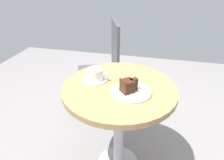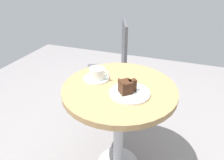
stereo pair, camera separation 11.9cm
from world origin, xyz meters
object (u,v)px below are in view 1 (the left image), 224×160
coffee_cup (96,74)px  napkin (128,90)px  cake_plate (131,92)px  cake_slice (128,86)px  cafe_chair (107,63)px  fork (139,93)px  teaspoon (91,75)px  saucer (95,79)px

coffee_cup → napkin: (0.22, -0.07, -0.04)m
coffee_cup → cake_plate: coffee_cup is taller
cake_slice → cafe_chair: (-0.32, 0.75, -0.22)m
cake_slice → fork: (0.07, -0.01, -0.03)m
napkin → cafe_chair: (-0.32, 0.71, -0.18)m
cafe_chair → teaspoon: bearing=-15.2°
napkin → fork: bearing=-28.4°
coffee_cup → cake_slice: bearing=-25.5°
cake_slice → fork: 0.07m
teaspoon → cake_plate: size_ratio=0.45×
saucer → cafe_chair: (-0.09, 0.64, -0.18)m
teaspoon → fork: 0.36m
saucer → teaspoon: 0.05m
teaspoon → fork: fork is taller
cake_plate → napkin: cake_plate is taller
cake_slice → cafe_chair: cafe_chair is taller
coffee_cup → cake_plate: bearing=-21.9°
saucer → coffee_cup: size_ratio=1.25×
saucer → napkin: (0.23, -0.08, -0.00)m
teaspoon → cafe_chair: size_ratio=0.11×
saucer → fork: fork is taller
saucer → cafe_chair: size_ratio=0.18×
teaspoon → saucer: bearing=-121.3°
cake_plate → saucer: bearing=158.4°
fork → napkin: fork is taller
saucer → cake_slice: size_ratio=1.61×
coffee_cup → napkin: coffee_cup is taller
fork → cake_slice: bearing=-115.4°
coffee_cup → cafe_chair: cafe_chair is taller
saucer → teaspoon: bearing=137.0°
coffee_cup → saucer: bearing=166.4°
coffee_cup → teaspoon: 0.06m
coffee_cup → cafe_chair: 0.68m
coffee_cup → cake_plate: size_ratio=0.57×
saucer → cake_plate: size_ratio=0.72×
coffee_cup → teaspoon: bearing=142.0°
cake_plate → fork: 0.05m
teaspoon → cake_plate: bearing=-103.0°
napkin → cafe_chair: size_ratio=0.18×
teaspoon → cake_slice: 0.30m
teaspoon → cake_plate: teaspoon is taller
coffee_cup → teaspoon: (-0.04, 0.03, -0.03)m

